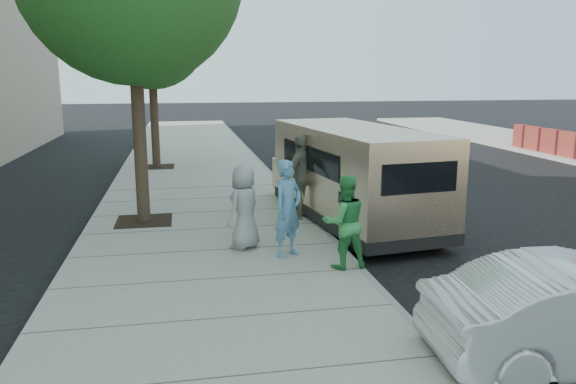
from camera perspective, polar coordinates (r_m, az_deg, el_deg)
The scene contains 10 objects.
ground at distance 10.62m, azimuth -2.56°, elevation -6.38°, with size 120.00×120.00×0.00m, color black.
sidewalk at distance 10.51m, azimuth -8.00°, elevation -6.25°, with size 5.00×60.00×0.15m, color gray.
curb_face at distance 10.88m, azimuth 5.00°, elevation -5.54°, with size 0.12×60.00×0.16m, color gray.
tree_far at distance 20.07m, azimuth -13.70°, elevation 15.97°, with size 3.92×3.80×6.49m.
parking_meter at distance 9.51m, azimuth 5.88°, elevation -1.96°, with size 0.27×0.12×1.25m.
van at distance 12.58m, azimuth 6.52°, elevation 1.88°, with size 2.68×6.10×2.19m.
person_officer at distance 9.86m, azimuth -0.01°, elevation -1.68°, with size 0.63×0.41×1.72m, color #548AB3.
person_green_shirt at distance 9.32m, azimuth 5.77°, elevation -3.05°, with size 0.76×0.59×1.56m, color green.
person_gray_shirt at distance 10.34m, azimuth -4.47°, elevation -1.52°, with size 0.77×0.50×1.57m, color #99999B.
person_striped_polo at distance 12.52m, azimuth 1.47°, elevation 1.59°, with size 1.10×0.46×1.88m, color gray.
Camera 1 is at (-1.44, -9.99, 3.31)m, focal length 35.00 mm.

